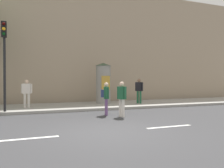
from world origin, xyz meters
name	(u,v)px	position (x,y,z in m)	size (l,w,h in m)	color
ground_plane	(106,132)	(0.00, 0.00, 0.00)	(80.00, 80.00, 0.00)	#38383A
sidewalk_curb	(68,107)	(0.00, 7.00, 0.07)	(36.00, 4.00, 0.15)	#9E9B93
lane_markings	(106,132)	(0.00, 0.00, 0.00)	(25.80, 0.16, 0.01)	silver
building_backdrop	(57,48)	(0.00, 12.00, 4.33)	(36.00, 5.00, 8.66)	tan
traffic_light	(4,51)	(-3.37, 5.24, 3.07)	(0.24, 0.45, 4.34)	black
poster_column	(103,83)	(2.46, 7.58, 1.52)	(1.07, 1.07, 2.70)	gray
pedestrian_with_bag	(122,97)	(1.69, 2.66, 0.93)	(0.34, 0.54, 1.61)	silver
pedestrian_near_pole	(106,96)	(1.20, 3.45, 0.94)	(0.48, 0.63, 1.57)	#724C84
pedestrian_in_dark_shirt	(139,89)	(4.62, 6.57, 1.10)	(0.42, 0.55, 1.63)	#1E5938
pedestrian_in_light_jacket	(27,91)	(-2.35, 6.69, 1.05)	(0.58, 0.30, 1.56)	silver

